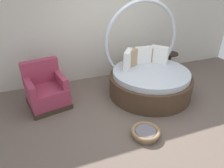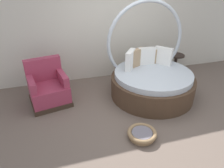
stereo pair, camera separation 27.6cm
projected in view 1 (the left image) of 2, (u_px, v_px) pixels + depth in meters
name	position (u px, v px, depth m)	size (l,w,h in m)	color
ground_plane	(140.00, 114.00, 4.17)	(8.00, 8.00, 0.02)	#66564C
back_wall	(107.00, 23.00, 5.15)	(8.00, 0.12, 2.87)	beige
round_daybed	(149.00, 77.00, 4.76)	(1.88, 1.88, 2.06)	#473323
red_armchair	(46.00, 91.00, 4.33)	(0.94, 0.94, 0.94)	#38281E
pet_basket	(146.00, 132.00, 3.58)	(0.51, 0.51, 0.13)	#8E704C
side_table	(170.00, 56.00, 5.89)	(0.44, 0.44, 0.52)	#2D231E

